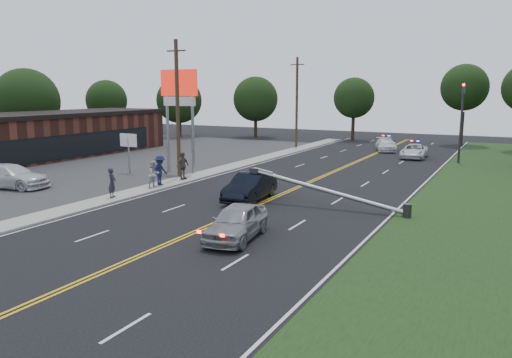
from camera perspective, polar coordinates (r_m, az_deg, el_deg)
The scene contains 26 objects.
ground at distance 22.73m, azimuth -7.95°, elevation -6.45°, with size 120.00×120.00×0.00m, color black.
parking_lot at distance 43.38m, azimuth -21.91°, elevation 0.85°, with size 25.00×60.00×0.01m, color #2D2D2D.
sidewalk at distance 35.42m, azimuth -9.61°, elevation -0.40°, with size 1.80×70.00×0.12m, color #9D978D.
centerline_yellow at distance 31.14m, azimuth 2.81°, elevation -1.81°, with size 0.36×80.00×0.00m, color gold.
pharmacy_building at distance 51.80m, azimuth -24.48°, elevation 4.52°, with size 8.40×30.40×4.30m.
pylon_sign at distance 39.30m, azimuth -8.77°, elevation 9.36°, with size 3.20×0.35×8.00m.
small_sign at distance 40.17m, azimuth -14.36°, elevation 3.94°, with size 1.60×0.14×3.10m.
traffic_signal at distance 47.91m, azimuth 22.44°, elevation 6.69°, with size 0.28×0.41×7.05m.
fallen_streetlight at distance 27.61m, azimuth 8.96°, elevation -1.54°, with size 9.36×0.44×1.91m.
utility_pole_mid at distance 36.94m, azimuth -8.95°, elevation 7.89°, with size 1.60×0.28×10.00m.
utility_pole_far at distance 56.15m, azimuth 4.68°, elevation 8.71°, with size 1.60×0.28×10.00m.
tree_2 at distance 62.77m, azimuth -24.77°, elevation 8.09°, with size 7.34×7.34×8.89m.
tree_3 at distance 69.61m, azimuth -16.71°, elevation 8.59°, with size 5.36×5.36×7.78m.
tree_4 at distance 70.56m, azimuth -8.78°, elevation 8.86°, with size 6.27×6.27×8.17m.
tree_5 at distance 69.07m, azimuth -0.05°, elevation 9.12°, with size 6.10×6.10×8.29m.
tree_6 at distance 66.15m, azimuth 11.13°, elevation 9.08°, with size 5.20×5.20×8.06m.
tree_7 at distance 63.74m, azimuth 22.73°, elevation 9.62°, with size 5.40×5.40×9.46m.
crashed_sedan at distance 29.54m, azimuth -0.68°, elevation -0.89°, with size 1.70×4.87×1.61m, color black.
waiting_sedan at distance 21.89m, azimuth -2.24°, elevation -4.93°, with size 1.81×4.49×1.53m, color gray.
parked_car at distance 37.06m, azimuth -26.25°, elevation 0.29°, with size 2.19×5.39×1.57m, color silver.
emergency_a at distance 50.32m, azimuth 17.62°, elevation 3.05°, with size 2.19×4.76×1.32m, color white.
emergency_b at distance 55.30m, azimuth 14.61°, elevation 3.81°, with size 1.89×4.66×1.35m, color silver.
bystander_a at distance 30.86m, azimuth -16.13°, elevation -0.41°, with size 0.65×0.43×1.79m, color #25262D.
bystander_b at distance 33.31m, azimuth -11.59°, elevation 0.53°, with size 0.86×0.67×1.78m, color #AFB0B4.
bystander_c at distance 34.09m, azimuth -10.90°, elevation 0.97°, with size 1.30×0.75×2.01m, color #181F3E.
bystander_d at distance 36.10m, azimuth -8.39°, elevation 1.52°, with size 1.16×0.48×1.98m, color #5C5049.
Camera 1 is at (12.79, -17.65, 6.45)m, focal length 35.00 mm.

